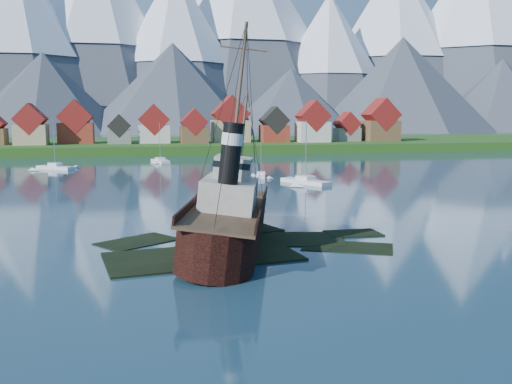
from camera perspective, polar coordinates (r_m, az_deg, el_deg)
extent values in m
plane|color=#1A374A|center=(57.08, -2.59, -5.90)|extent=(1400.00, 1400.00, 0.00)
cube|color=black|center=(54.83, -5.36, -6.85)|extent=(19.08, 11.42, 1.00)
cube|color=black|center=(62.18, 2.28, -5.11)|extent=(15.15, 9.76, 1.00)
cube|color=black|center=(66.11, -2.17, -4.24)|extent=(11.45, 9.06, 1.00)
cube|color=black|center=(59.35, 9.14, -5.88)|extent=(10.27, 8.34, 1.00)
cube|color=black|center=(62.28, -11.74, -5.27)|extent=(9.42, 8.68, 1.00)
cube|color=black|center=(65.85, 9.70, -4.46)|extent=(6.00, 4.00, 1.00)
cube|color=#1E4915|center=(225.28, -9.76, 4.31)|extent=(600.00, 80.00, 3.20)
cube|color=#3F3D38|center=(187.40, -9.28, 3.62)|extent=(600.00, 2.50, 2.00)
cube|color=tan|center=(207.61, -21.56, 5.35)|extent=(10.50, 9.00, 6.80)
cube|color=maroon|center=(207.49, -21.64, 6.80)|extent=(10.69, 9.18, 10.69)
cube|color=maroon|center=(211.75, -17.55, 5.62)|extent=(12.00, 8.50, 7.20)
cube|color=maroon|center=(211.63, -17.61, 7.18)|extent=(12.22, 8.67, 12.22)
cube|color=slate|center=(205.91, -13.49, 5.38)|extent=(8.00, 7.00, 4.80)
cube|color=black|center=(205.79, -13.52, 6.45)|extent=(8.15, 7.14, 8.15)
cube|color=beige|center=(208.94, -10.17, 5.73)|extent=(11.00, 9.50, 6.40)
cube|color=maroon|center=(208.82, -10.20, 7.15)|extent=(11.20, 9.69, 11.20)
cube|color=brown|center=(205.91, -6.21, 5.69)|extent=(9.50, 8.00, 5.80)
cube|color=maroon|center=(205.79, -6.23, 6.98)|extent=(9.67, 8.16, 9.67)
cube|color=tan|center=(212.70, -2.58, 6.10)|extent=(13.50, 10.00, 8.00)
cube|color=maroon|center=(212.60, -2.59, 7.83)|extent=(13.75, 10.20, 13.75)
cube|color=maroon|center=(213.03, 1.82, 5.86)|extent=(10.00, 8.50, 6.20)
cube|color=black|center=(212.92, 1.83, 7.18)|extent=(10.18, 8.67, 10.18)
cube|color=beige|center=(213.94, 5.68, 6.01)|extent=(11.50, 9.00, 7.50)
cube|color=maroon|center=(213.83, 5.70, 7.57)|extent=(11.71, 9.18, 11.71)
cube|color=slate|center=(222.73, 9.06, 5.70)|extent=(9.00, 7.50, 5.00)
cube|color=maroon|center=(222.62, 9.08, 6.76)|extent=(9.16, 7.65, 9.16)
cube|color=brown|center=(225.86, 12.34, 6.00)|extent=(12.50, 10.00, 7.80)
cube|color=maroon|center=(225.76, 12.39, 7.56)|extent=(12.73, 10.20, 12.73)
cone|color=#2D333D|center=(521.14, -22.72, 13.83)|extent=(180.00, 180.00, 150.00)
cone|color=white|center=(525.40, -22.90, 17.08)|extent=(111.60, 111.60, 90.00)
cone|color=#2D333D|center=(555.56, -15.71, 15.29)|extent=(210.00, 210.00, 180.00)
cone|color=#2D333D|center=(529.21, -8.00, 13.98)|extent=(170.00, 170.00, 145.00)
cone|color=white|center=(533.11, -8.06, 17.08)|extent=(105.40, 105.40, 87.00)
cone|color=#2D333D|center=(586.14, -1.26, 16.16)|extent=(240.00, 240.00, 200.00)
cone|color=#2D333D|center=(546.96, 7.27, 12.74)|extent=(150.00, 150.00, 125.00)
cone|color=white|center=(549.67, 7.32, 15.33)|extent=(93.00, 93.00, 75.00)
cone|color=#2D333D|center=(607.14, 13.71, 14.22)|extent=(200.00, 200.00, 170.00)
cone|color=white|center=(611.96, 13.82, 17.39)|extent=(124.00, 124.00, 102.00)
cone|color=#2D333D|center=(633.91, 21.10, 14.56)|extent=(230.00, 230.00, 190.00)
cone|color=#2D333D|center=(433.21, -20.42, 9.17)|extent=(120.00, 120.00, 58.00)
cone|color=#2D333D|center=(425.04, -8.26, 10.15)|extent=(136.00, 136.00, 66.00)
cone|color=#2D333D|center=(444.05, 3.54, 9.08)|extent=(110.00, 110.00, 50.00)
cone|color=#2D333D|center=(473.86, 14.37, 10.29)|extent=(150.00, 150.00, 75.00)
cone|color=#2D333D|center=(520.44, 23.31, 8.83)|extent=(124.00, 124.00, 60.00)
cube|color=black|center=(57.71, -3.12, -3.52)|extent=(6.82, 19.63, 4.09)
cone|color=black|center=(70.13, -4.74, -1.50)|extent=(6.82, 6.82, 6.82)
cylinder|color=black|center=(48.27, -1.29, -5.78)|extent=(6.82, 6.82, 4.09)
cube|color=#4C3826|center=(57.33, -3.14, -1.42)|extent=(6.68, 25.91, 0.24)
cube|color=black|center=(56.85, -6.40, -1.09)|extent=(0.19, 25.09, 0.88)
cube|color=black|center=(57.85, 0.06, -0.88)|extent=(0.19, 25.09, 0.88)
cube|color=#ADA89E|center=(55.68, -2.91, -0.17)|extent=(5.06, 8.28, 2.92)
cube|color=#ADA89E|center=(56.34, -3.09, 2.51)|extent=(3.51, 3.90, 2.14)
cylinder|color=black|center=(52.09, -2.38, 3.91)|extent=(1.85, 1.85, 5.45)
cylinder|color=silver|center=(52.01, -2.39, 5.41)|extent=(1.95, 1.95, 1.07)
cylinder|color=#473828|center=(64.37, -4.26, 4.91)|extent=(0.27, 0.27, 11.69)
cylinder|color=#473828|center=(54.22, -2.82, 10.14)|extent=(0.31, 0.31, 12.66)
cube|color=white|center=(147.78, -19.42, 2.20)|extent=(9.64, 8.18, 1.36)
cube|color=white|center=(147.69, -19.44, 2.61)|extent=(3.62, 3.51, 0.79)
cylinder|color=gray|center=(147.33, -19.53, 4.74)|extent=(0.16, 0.16, 11.76)
cube|color=white|center=(121.73, 0.50, 1.51)|extent=(3.73, 7.80, 1.07)
cube|color=white|center=(121.64, 0.50, 1.91)|extent=(2.14, 2.47, 0.62)
cylinder|color=gray|center=(121.27, 0.50, 3.94)|extent=(0.12, 0.12, 9.26)
cube|color=white|center=(161.32, -9.55, 2.97)|extent=(5.04, 10.28, 1.20)
cube|color=white|center=(161.24, -9.56, 3.31)|extent=(2.85, 3.27, 0.70)
cylinder|color=gray|center=(160.94, -9.59, 5.03)|extent=(0.14, 0.14, 10.37)
cube|color=white|center=(111.37, 4.98, 0.90)|extent=(7.84, 11.47, 1.32)
cube|color=white|center=(111.25, 4.99, 1.43)|extent=(3.72, 4.01, 0.77)
cylinder|color=gray|center=(110.78, 5.02, 4.17)|extent=(0.15, 0.15, 11.41)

